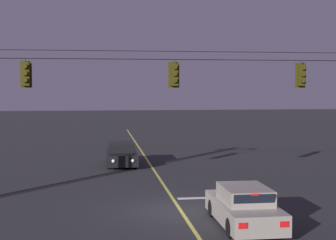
{
  "coord_description": "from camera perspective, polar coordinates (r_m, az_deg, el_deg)",
  "views": [
    {
      "loc": [
        -3.08,
        -19.3,
        4.74
      ],
      "look_at": [
        0.0,
        3.66,
        3.29
      ],
      "focal_mm": 54.52,
      "sensor_mm": 36.0,
      "label": 1
    }
  ],
  "objects": [
    {
      "name": "stop_bar_paint",
      "position": [
        22.44,
        5.42,
        -8.62
      ],
      "size": [
        3.4,
        0.36,
        0.01
      ],
      "primitive_type": "cube",
      "color": "silver",
      "rests_on": "ground"
    },
    {
      "name": "traffic_light_leftmost",
      "position": [
        22.16,
        -15.65,
        4.97
      ],
      "size": [
        0.48,
        0.41,
        1.22
      ],
      "color": "black"
    },
    {
      "name": "signal_span_assembly",
      "position": [
        22.19,
        0.34,
        1.26
      ],
      "size": [
        18.8,
        0.32,
        7.38
      ],
      "color": "#2D2116",
      "rests_on": "ground"
    },
    {
      "name": "traffic_light_centre",
      "position": [
        23.72,
        14.72,
        4.88
      ],
      "size": [
        0.48,
        0.41,
        1.22
      ],
      "color": "black"
    },
    {
      "name": "ground_plane",
      "position": [
        20.11,
        1.41,
        -10.05
      ],
      "size": [
        180.0,
        180.0,
        0.0
      ],
      "primitive_type": "plane",
      "color": "#28282B"
    },
    {
      "name": "car_oncoming_lead",
      "position": [
        31.6,
        -5.22,
        -3.87
      ],
      "size": [
        1.8,
        4.42,
        1.39
      ],
      "color": "black",
      "rests_on": "ground"
    },
    {
      "name": "car_waiting_near_lane",
      "position": [
        17.95,
        8.49,
        -9.63
      ],
      "size": [
        1.8,
        4.33,
        1.39
      ],
      "color": "gray",
      "rests_on": "ground"
    },
    {
      "name": "traffic_light_left_inner",
      "position": [
        22.18,
        0.72,
        5.1
      ],
      "size": [
        0.48,
        0.41,
        1.22
      ],
      "color": "black"
    },
    {
      "name": "lane_centre_stripe",
      "position": [
        28.52,
        -1.34,
        -5.98
      ],
      "size": [
        0.14,
        60.0,
        0.01
      ],
      "primitive_type": "cube",
      "color": "#D1C64C",
      "rests_on": "ground"
    }
  ]
}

